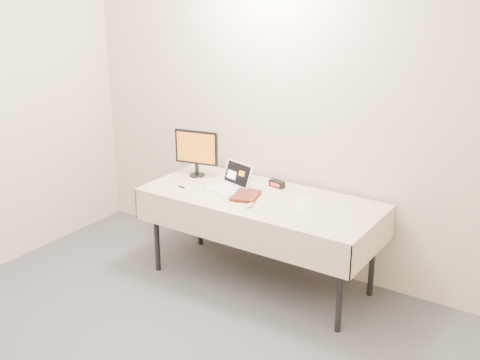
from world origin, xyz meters
The scene contains 9 objects.
back_wall centered at (0.00, 2.50, 1.35)m, with size 4.00×0.10×2.70m, color beige.
table centered at (0.00, 2.05, 0.68)m, with size 1.86×0.81×0.74m.
laptop centered at (-0.29, 2.06, 0.79)m, with size 0.36×0.35×0.20m.
monitor centered at (-0.71, 2.17, 0.97)m, with size 0.38×0.16×0.39m.
book centered at (-0.18, 1.95, 0.87)m, with size 0.19×0.02×0.26m, color maroon.
alarm_clock centered at (0.00, 2.30, 0.76)m, with size 0.14×0.08×0.05m.
clicker centered at (0.04, 1.83, 0.75)m, with size 0.05×0.10×0.02m, color silver.
paper_form centered at (0.35, 2.08, 0.74)m, with size 0.12×0.31×0.00m, color #B9E8B8.
usb_dongle centered at (-0.63, 1.87, 0.74)m, with size 0.06×0.02×0.01m, color black.
Camera 1 is at (2.23, -1.64, 2.41)m, focal length 45.00 mm.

